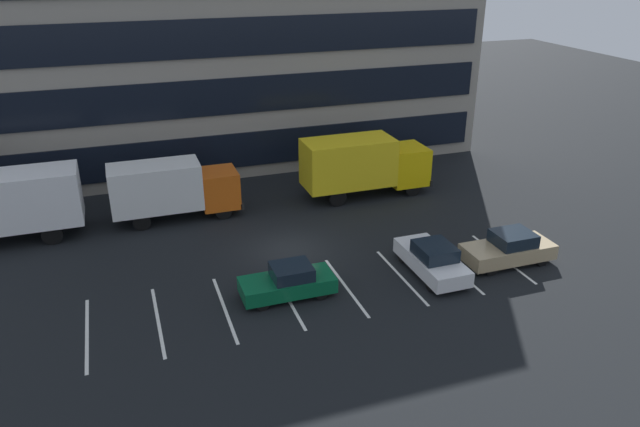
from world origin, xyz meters
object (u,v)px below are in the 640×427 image
Objects in this scene: box_truck_white at (4,205)px; sedan_forest at (288,282)px; sedan_tan at (509,249)px; box_truck_orange at (172,188)px; box_truck_yellow_all at (364,163)px; sedan_white at (432,259)px.

sedan_forest is (12.27, -10.09, -1.38)m from box_truck_white.
sedan_tan is (23.33, -10.66, -1.33)m from box_truck_white.
box_truck_orange is 11.51m from box_truck_yellow_all.
sedan_white is (19.27, -10.40, -1.33)m from box_truck_white.
box_truck_orange is at bearing 110.14° from sedan_forest.
sedan_forest is 0.94× the size of sedan_white.
sedan_forest is at bearing -69.86° from box_truck_orange.
box_truck_white is 25.69m from sedan_tan.
sedan_tan is 1.01× the size of sedan_white.
sedan_tan is (3.29, -10.48, -1.32)m from box_truck_yellow_all.
box_truck_orange is 1.72× the size of sedan_forest.
sedan_white is (-4.07, 0.26, -0.01)m from sedan_tan.
box_truck_yellow_all is at bearing -0.50° from box_truck_white.
box_truck_yellow_all reaches higher than box_truck_orange.
sedan_tan is at bearing -2.95° from sedan_forest.
sedan_tan is 11.07m from sedan_forest.
sedan_tan reaches higher than sedan_white.
box_truck_orange is at bearing 0.66° from box_truck_white.
box_truck_yellow_all is 10.33m from sedan_white.
sedan_forest is (3.74, -10.19, -1.16)m from box_truck_orange.
sedan_tan is 1.08× the size of sedan_forest.
box_truck_orange is at bearing 178.63° from box_truck_yellow_all.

